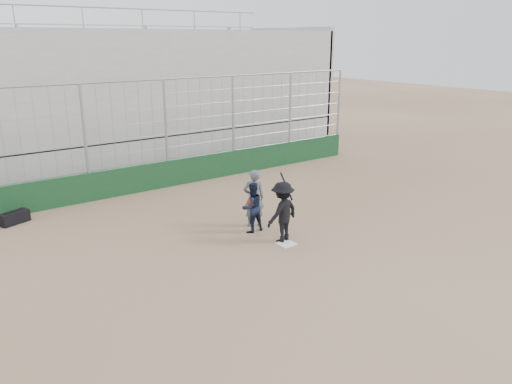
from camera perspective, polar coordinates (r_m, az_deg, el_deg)
ground at (r=13.79m, az=3.48°, el=-5.96°), size 90.00×90.00×0.00m
home_plate at (r=13.79m, az=3.48°, el=-5.91°), size 0.44×0.44×0.02m
backstop at (r=19.11m, az=-10.06°, el=3.44°), size 18.10×0.25×4.04m
bleachers at (r=23.26m, az=-15.92°, el=10.40°), size 20.25×6.70×6.98m
batter_at_plate at (r=13.69m, az=3.04°, el=-2.28°), size 1.21×0.86×1.87m
catcher_crouched at (r=14.43m, az=-0.42°, el=-2.68°), size 0.74×0.59×1.03m
umpire at (r=14.82m, az=-0.26°, el=-1.02°), size 0.75×0.65×1.57m
equipment_bag at (r=16.88m, az=-25.90°, el=-2.65°), size 0.93×0.65×0.41m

